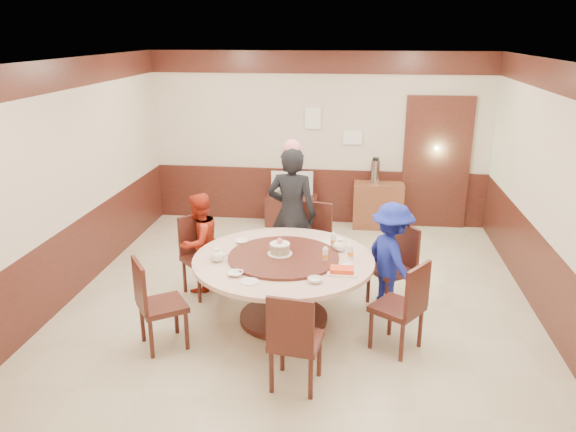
# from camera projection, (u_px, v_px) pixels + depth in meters

# --- Properties ---
(room) EXTENTS (6.00, 6.04, 2.84)m
(room) POSITION_uv_depth(u_px,v_px,m) (301.00, 215.00, 6.47)
(room) COLOR beige
(room) RESTS_ON ground
(banquet_table) EXTENTS (1.98, 1.98, 0.78)m
(banquet_table) POSITION_uv_depth(u_px,v_px,m) (284.00, 276.00, 6.17)
(banquet_table) COLOR #421B14
(banquet_table) RESTS_ON ground
(chair_0) EXTENTS (0.61, 0.61, 0.97)m
(chair_0) POSITION_uv_depth(u_px,v_px,m) (392.00, 281.00, 6.58)
(chair_0) COLOR #421B14
(chair_0) RESTS_ON ground
(chair_1) EXTENTS (0.53, 0.54, 0.97)m
(chair_1) POSITION_uv_depth(u_px,v_px,m) (312.00, 255.00, 7.36)
(chair_1) COLOR #421B14
(chair_1) RESTS_ON ground
(chair_2) EXTENTS (0.62, 0.62, 0.97)m
(chair_2) POSITION_uv_depth(u_px,v_px,m) (203.00, 270.00, 6.90)
(chair_2) COLOR #421B14
(chair_2) RESTS_ON ground
(chair_3) EXTENTS (0.61, 0.61, 0.97)m
(chair_3) POSITION_uv_depth(u_px,v_px,m) (161.00, 319.00, 5.72)
(chair_3) COLOR #421B14
(chair_3) RESTS_ON ground
(chair_4) EXTENTS (0.50, 0.51, 0.97)m
(chair_4) POSITION_uv_depth(u_px,v_px,m) (295.00, 356.00, 5.07)
(chair_4) COLOR #421B14
(chair_4) RESTS_ON ground
(chair_5) EXTENTS (0.62, 0.61, 0.97)m
(chair_5) POSITION_uv_depth(u_px,v_px,m) (398.00, 322.00, 5.67)
(chair_5) COLOR #421B14
(chair_5) RESTS_ON ground
(person_standing) EXTENTS (0.68, 0.49, 1.75)m
(person_standing) POSITION_uv_depth(u_px,v_px,m) (292.00, 214.00, 7.15)
(person_standing) COLOR black
(person_standing) RESTS_ON ground
(person_red) EXTENTS (0.69, 0.75, 1.24)m
(person_red) POSITION_uv_depth(u_px,v_px,m) (199.00, 243.00, 6.90)
(person_red) COLOR #A92916
(person_red) RESTS_ON ground
(person_blue) EXTENTS (0.83, 0.97, 1.31)m
(person_blue) POSITION_uv_depth(u_px,v_px,m) (391.00, 259.00, 6.33)
(person_blue) COLOR #172396
(person_blue) RESTS_ON ground
(birthday_cake) EXTENTS (0.27, 0.27, 0.19)m
(birthday_cake) POSITION_uv_depth(u_px,v_px,m) (280.00, 249.00, 6.11)
(birthday_cake) COLOR white
(birthday_cake) RESTS_ON banquet_table
(teapot_left) EXTENTS (0.17, 0.15, 0.13)m
(teapot_left) POSITION_uv_depth(u_px,v_px,m) (217.00, 256.00, 6.00)
(teapot_left) COLOR white
(teapot_left) RESTS_ON banquet_table
(teapot_right) EXTENTS (0.17, 0.15, 0.13)m
(teapot_right) POSITION_uv_depth(u_px,v_px,m) (340.00, 246.00, 6.27)
(teapot_right) COLOR white
(teapot_right) RESTS_ON banquet_table
(bowl_0) EXTENTS (0.16, 0.16, 0.04)m
(bowl_0) POSITION_uv_depth(u_px,v_px,m) (242.00, 241.00, 6.52)
(bowl_0) COLOR white
(bowl_0) RESTS_ON banquet_table
(bowl_1) EXTENTS (0.15, 0.15, 0.05)m
(bowl_1) POSITION_uv_depth(u_px,v_px,m) (315.00, 280.00, 5.51)
(bowl_1) COLOR white
(bowl_1) RESTS_ON banquet_table
(bowl_2) EXTENTS (0.16, 0.16, 0.04)m
(bowl_2) POSITION_uv_depth(u_px,v_px,m) (235.00, 274.00, 5.66)
(bowl_2) COLOR white
(bowl_2) RESTS_ON banquet_table
(bowl_3) EXTENTS (0.13, 0.13, 0.04)m
(bowl_3) POSITION_uv_depth(u_px,v_px,m) (346.00, 265.00, 5.86)
(bowl_3) COLOR white
(bowl_3) RESTS_ON banquet_table
(saucer_near) EXTENTS (0.18, 0.18, 0.01)m
(saucer_near) POSITION_uv_depth(u_px,v_px,m) (250.00, 282.00, 5.52)
(saucer_near) COLOR white
(saucer_near) RESTS_ON banquet_table
(saucer_far) EXTENTS (0.18, 0.18, 0.01)m
(saucer_far) POSITION_uv_depth(u_px,v_px,m) (327.00, 243.00, 6.52)
(saucer_far) COLOR white
(saucer_far) RESTS_ON banquet_table
(shrimp_platter) EXTENTS (0.30, 0.20, 0.06)m
(shrimp_platter) POSITION_uv_depth(u_px,v_px,m) (342.00, 271.00, 5.71)
(shrimp_platter) COLOR white
(shrimp_platter) RESTS_ON banquet_table
(bottle_0) EXTENTS (0.06, 0.06, 0.16)m
(bottle_0) POSITION_uv_depth(u_px,v_px,m) (325.00, 256.00, 5.96)
(bottle_0) COLOR white
(bottle_0) RESTS_ON banquet_table
(bottle_1) EXTENTS (0.06, 0.06, 0.16)m
(bottle_1) POSITION_uv_depth(u_px,v_px,m) (350.00, 253.00, 6.03)
(bottle_1) COLOR white
(bottle_1) RESTS_ON banquet_table
(bottle_2) EXTENTS (0.06, 0.06, 0.16)m
(bottle_2) POSITION_uv_depth(u_px,v_px,m) (333.00, 241.00, 6.37)
(bottle_2) COLOR white
(bottle_2) RESTS_ON banquet_table
(tv_stand) EXTENTS (0.85, 0.45, 0.50)m
(tv_stand) POSITION_uv_depth(u_px,v_px,m) (292.00, 210.00, 9.36)
(tv_stand) COLOR #421B14
(tv_stand) RESTS_ON ground
(television) EXTENTS (0.69, 0.14, 0.40)m
(television) POSITION_uv_depth(u_px,v_px,m) (292.00, 184.00, 9.22)
(television) COLOR gray
(television) RESTS_ON tv_stand
(side_cabinet) EXTENTS (0.80, 0.40, 0.75)m
(side_cabinet) POSITION_uv_depth(u_px,v_px,m) (378.00, 205.00, 9.18)
(side_cabinet) COLOR brown
(side_cabinet) RESTS_ON ground
(thermos) EXTENTS (0.15, 0.15, 0.38)m
(thermos) POSITION_uv_depth(u_px,v_px,m) (375.00, 172.00, 9.01)
(thermos) COLOR silver
(thermos) RESTS_ON side_cabinet
(notice_left) EXTENTS (0.25, 0.00, 0.35)m
(notice_left) POSITION_uv_depth(u_px,v_px,m) (313.00, 118.00, 9.04)
(notice_left) COLOR white
(notice_left) RESTS_ON room
(notice_right) EXTENTS (0.30, 0.00, 0.22)m
(notice_right) POSITION_uv_depth(u_px,v_px,m) (353.00, 138.00, 9.06)
(notice_right) COLOR white
(notice_right) RESTS_ON room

